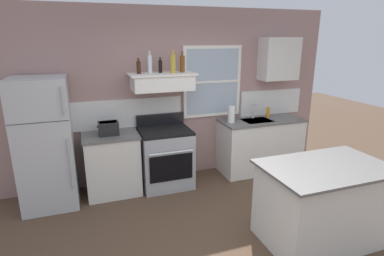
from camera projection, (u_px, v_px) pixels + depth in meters
ground_plane at (234, 255)px, 3.33m from camera, size 16.00×16.00×0.00m
back_wall at (175, 95)px, 4.98m from camera, size 5.40×0.11×2.70m
refrigerator at (45, 144)px, 4.14m from camera, size 0.70×0.72×1.77m
counter_left_of_stove at (112, 164)px, 4.59m from camera, size 0.79×0.63×0.91m
toaster at (108, 128)px, 4.41m from camera, size 0.30×0.20×0.19m
stove_range at (166, 157)px, 4.81m from camera, size 0.76×0.69×1.09m
range_hood_shelf at (162, 81)px, 4.57m from camera, size 0.96×0.52×0.24m
bottle_brown_stout at (139, 67)px, 4.43m from camera, size 0.06×0.06×0.22m
bottle_clear_tall at (150, 64)px, 4.48m from camera, size 0.06×0.06×0.32m
bottle_balsamic_dark at (160, 66)px, 4.56m from camera, size 0.06×0.06×0.23m
bottle_champagne_gold_foil at (173, 63)px, 4.50m from camera, size 0.08×0.08×0.33m
bottle_amber_wine at (182, 64)px, 4.61m from camera, size 0.07×0.07×0.30m
counter_right_with_sink at (260, 145)px, 5.39m from camera, size 1.43×0.63×0.91m
sink_faucet at (254, 109)px, 5.27m from camera, size 0.03×0.17×0.28m
paper_towel_roll at (231, 114)px, 5.04m from camera, size 0.11×0.11×0.27m
dish_soap_bottle at (268, 112)px, 5.38m from camera, size 0.06×0.06×0.18m
kitchen_island at (323, 203)px, 3.50m from camera, size 1.40×0.90×0.91m
upper_cabinet_right at (279, 59)px, 5.22m from camera, size 0.64×0.32×0.70m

